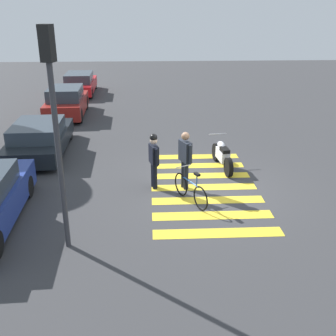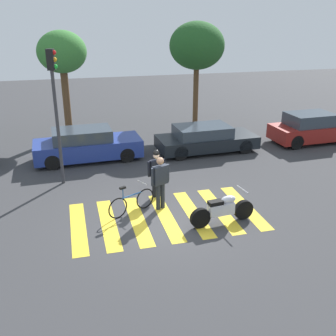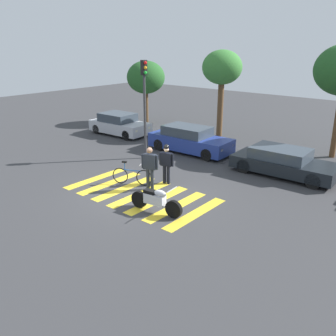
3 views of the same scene
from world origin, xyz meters
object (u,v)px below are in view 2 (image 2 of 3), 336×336
object	(u,v)px
leaning_bicycle	(132,202)
officer_on_foot	(160,180)
car_black_suv	(206,139)
car_blue_hatchback	(87,145)
traffic_light_pole	(55,98)
police_motorcycle	(222,210)
officer_by_motorcycle	(156,170)
car_maroon_wagon	(311,128)

from	to	relation	value
leaning_bicycle	officer_on_foot	size ratio (longest dim) A/B	0.89
car_black_suv	officer_on_foot	bearing A→B (deg)	-123.28
car_blue_hatchback	traffic_light_pole	distance (m)	3.62
officer_on_foot	traffic_light_pole	size ratio (longest dim) A/B	0.36
police_motorcycle	car_blue_hatchback	world-z (taller)	car_blue_hatchback
officer_by_motorcycle	traffic_light_pole	bearing A→B (deg)	146.85
car_black_suv	traffic_light_pole	xyz separation A→B (m)	(-6.41, -2.17, 2.63)
officer_by_motorcycle	car_black_suv	bearing A→B (deg)	52.00
officer_by_motorcycle	traffic_light_pole	world-z (taller)	traffic_light_pole
car_black_suv	traffic_light_pole	bearing A→B (deg)	-161.32
car_maroon_wagon	car_black_suv	bearing A→B (deg)	179.99
officer_on_foot	car_blue_hatchback	bearing A→B (deg)	110.60
car_blue_hatchback	car_black_suv	size ratio (longest dim) A/B	1.00
officer_on_foot	car_black_suv	size ratio (longest dim) A/B	0.38
car_black_suv	car_maroon_wagon	bearing A→B (deg)	-0.01
car_black_suv	car_maroon_wagon	distance (m)	5.51
leaning_bicycle	officer_by_motorcycle	bearing A→B (deg)	43.94
police_motorcycle	leaning_bicycle	distance (m)	2.87
officer_by_motorcycle	car_maroon_wagon	xyz separation A→B (m)	(8.80, 4.21, -0.28)
officer_by_motorcycle	car_blue_hatchback	distance (m)	4.86
leaning_bicycle	traffic_light_pole	bearing A→B (deg)	124.32
officer_on_foot	car_black_suv	xyz separation A→B (m)	(3.37, 5.14, -0.43)
police_motorcycle	officer_on_foot	distance (m)	2.19
car_maroon_wagon	police_motorcycle	bearing A→B (deg)	-138.11
officer_by_motorcycle	traffic_light_pole	distance (m)	4.35
leaning_bicycle	officer_on_foot	bearing A→B (deg)	4.85
officer_on_foot	traffic_light_pole	world-z (taller)	traffic_light_pole
car_black_suv	police_motorcycle	bearing A→B (deg)	-105.30
leaning_bicycle	officer_by_motorcycle	distance (m)	1.57
officer_by_motorcycle	car_maroon_wagon	size ratio (longest dim) A/B	0.42
leaning_bicycle	car_maroon_wagon	distance (m)	11.14
officer_by_motorcycle	leaning_bicycle	bearing A→B (deg)	-136.06
police_motorcycle	car_blue_hatchback	distance (m)	7.62
police_motorcycle	car_black_suv	world-z (taller)	car_black_suv
leaning_bicycle	officer_by_motorcycle	xyz separation A→B (m)	(1.04, 1.01, 0.60)
car_maroon_wagon	officer_by_motorcycle	bearing A→B (deg)	-154.43
car_maroon_wagon	leaning_bicycle	bearing A→B (deg)	-152.07
officer_by_motorcycle	car_black_suv	size ratio (longest dim) A/B	0.37
traffic_light_pole	officer_on_foot	bearing A→B (deg)	-44.26
leaning_bicycle	officer_on_foot	distance (m)	1.16
car_maroon_wagon	officer_on_foot	bearing A→B (deg)	-149.96
police_motorcycle	traffic_light_pole	bearing A→B (deg)	136.54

